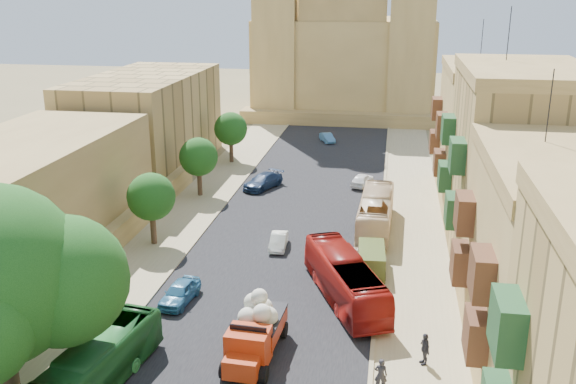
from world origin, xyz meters
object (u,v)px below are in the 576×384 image
(red_truck, at_px, (255,331))
(bus_green_north, at_px, (97,366))
(street_tree_d, at_px, (231,129))
(bus_red_east, at_px, (345,279))
(church, at_px, (345,50))
(pedestrian_c, at_px, (425,349))
(street_tree_c, at_px, (199,157))
(car_blue_a, at_px, (180,292))
(car_white_a, at_px, (279,241))
(car_dkblue, at_px, (263,181))
(street_tree_a, at_px, (75,264))
(pedestrian_a, at_px, (381,375))
(bus_cream_east, at_px, (376,212))
(street_tree_b, at_px, (151,197))
(car_white_b, at_px, (362,180))
(car_blue_b, at_px, (327,138))
(olive_pickup, at_px, (371,260))
(car_cream, at_px, (350,257))

(red_truck, height_order, bus_green_north, red_truck)
(street_tree_d, xyz_separation_m, bus_red_east, (15.03, -30.85, -2.32))
(church, bearing_deg, bus_red_east, -85.32)
(red_truck, distance_m, pedestrian_c, 8.82)
(street_tree_c, xyz_separation_m, bus_green_north, (3.98, -30.07, -2.40))
(church, relative_size, car_blue_a, 9.42)
(bus_green_north, xyz_separation_m, car_blue_a, (1.02, 9.24, -0.62))
(car_white_a, height_order, car_dkblue, car_dkblue)
(street_tree_a, bearing_deg, pedestrian_a, -12.86)
(street_tree_a, bearing_deg, bus_cream_east, 47.07)
(bus_green_north, bearing_deg, car_white_a, 82.21)
(street_tree_a, distance_m, bus_green_north, 7.61)
(street_tree_b, relative_size, bus_red_east, 0.54)
(car_blue_a, relative_size, car_white_a, 1.17)
(car_white_a, relative_size, car_white_b, 0.89)
(car_blue_a, bearing_deg, car_white_b, 75.83)
(car_blue_b, distance_m, pedestrian_c, 49.65)
(olive_pickup, relative_size, bus_red_east, 0.40)
(olive_pickup, xyz_separation_m, car_cream, (-1.50, 0.95, -0.26))
(red_truck, relative_size, bus_cream_east, 0.58)
(church, height_order, street_tree_d, church)
(car_blue_a, relative_size, car_cream, 0.95)
(car_white_a, height_order, car_white_b, car_white_b)
(church, height_order, pedestrian_a, church)
(car_white_b, bearing_deg, church, -67.83)
(car_white_a, height_order, car_blue_b, car_blue_b)
(car_blue_b, distance_m, pedestrian_a, 51.91)
(street_tree_d, relative_size, red_truck, 0.92)
(street_tree_a, relative_size, car_dkblue, 1.11)
(olive_pickup, bearing_deg, bus_green_north, -128.57)
(pedestrian_a, bearing_deg, street_tree_d, -63.80)
(bus_cream_east, height_order, car_blue_b, bus_cream_east)
(car_white_b, bearing_deg, red_truck, 97.70)
(street_tree_a, distance_m, car_cream, 18.61)
(church, height_order, bus_red_east, church)
(street_tree_a, xyz_separation_m, car_dkblue, (5.40, 27.06, -2.89))
(street_tree_a, relative_size, pedestrian_a, 3.09)
(street_tree_a, distance_m, car_white_a, 16.14)
(street_tree_a, bearing_deg, bus_red_east, 18.89)
(street_tree_c, xyz_separation_m, car_white_b, (14.82, 5.39, -3.05))
(car_blue_a, xyz_separation_m, pedestrian_a, (12.50, -7.17, 0.21))
(street_tree_d, height_order, car_cream, street_tree_d)
(street_tree_a, relative_size, street_tree_b, 0.97)
(bus_green_north, height_order, bus_red_east, bus_red_east)
(car_blue_a, xyz_separation_m, car_white_b, (9.82, 26.22, -0.03))
(red_truck, bearing_deg, car_white_a, 95.46)
(car_white_b, bearing_deg, car_cream, 105.36)
(church, distance_m, olive_pickup, 58.00)
(church, distance_m, red_truck, 69.11)
(red_truck, relative_size, bus_red_east, 0.59)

